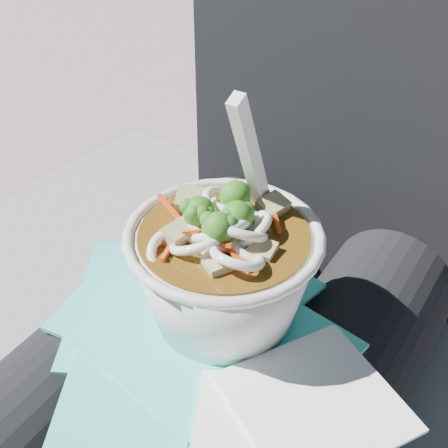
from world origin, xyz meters
The scene contains 6 objects.
stone_ledge centered at (0.00, 0.15, 0.23)m, with size 1.00×0.50×0.47m, color slate.
lap centered at (0.00, 0.00, 0.54)m, with size 0.34×0.48×0.14m.
person_body centered at (0.00, 0.09, 0.56)m, with size 0.34×0.94×1.01m.
plastic_bag centered at (0.01, -0.04, 0.62)m, with size 0.32×0.32×0.02m.
napkins centered at (0.12, -0.07, 0.63)m, with size 0.18×0.22×0.01m.
udon_bowl centered at (0.01, 0.01, 0.68)m, with size 0.17×0.17×0.21m.
Camera 1 is at (0.22, -0.33, 1.03)m, focal length 50.00 mm.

